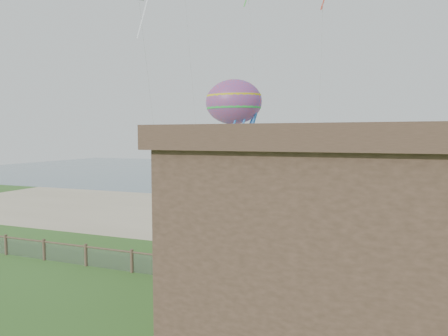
{
  "coord_description": "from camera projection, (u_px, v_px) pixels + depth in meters",
  "views": [
    {
      "loc": [
        8.9,
        -11.63,
        7.21
      ],
      "look_at": [
        1.47,
        8.0,
        5.55
      ],
      "focal_mm": 32.0,
      "sensor_mm": 36.0,
      "label": 1
    }
  ],
  "objects": [
    {
      "name": "ocean",
      "position": [
        324.0,
        174.0,
        76.09
      ],
      "size": [
        160.0,
        68.0,
        0.02
      ],
      "primitive_type": "cube",
      "color": "slate",
      "rests_on": "ground"
    },
    {
      "name": "octopus_kite",
      "position": [
        233.0,
        132.0,
        26.08
      ],
      "size": [
        4.26,
        3.55,
        7.54
      ],
      "primitive_type": null,
      "rotation": [
        0.0,
        0.0,
        -0.3
      ],
      "color": "#FF2F28"
    },
    {
      "name": "kite_white",
      "position": [
        139.0,
        5.0,
        28.15
      ],
      "size": [
        2.35,
        2.18,
        3.23
      ],
      "primitive_type": null,
      "rotation": [
        0.44,
        0.0,
        0.94
      ],
      "color": "white"
    },
    {
      "name": "ground",
      "position": [
        109.0,
        335.0,
        14.55
      ],
      "size": [
        160.0,
        160.0,
        0.0
      ],
      "primitive_type": "plane",
      "color": "#355B1F",
      "rests_on": "ground"
    },
    {
      "name": "picnic_table",
      "position": [
        253.0,
        291.0,
        17.78
      ],
      "size": [
        2.01,
        1.77,
        0.7
      ],
      "primitive_type": null,
      "rotation": [
        0.0,
        0.0,
        0.37
      ],
      "color": "brown",
      "rests_on": "ground"
    },
    {
      "name": "sand_beach",
      "position": [
        265.0,
        219.0,
        35.06
      ],
      "size": [
        72.0,
        20.0,
        0.02
      ],
      "primitive_type": "cube",
      "color": "#BFAF8A",
      "rests_on": "ground"
    },
    {
      "name": "chainlink_fence",
      "position": [
        183.0,
        269.0,
        20.1
      ],
      "size": [
        36.2,
        0.2,
        1.25
      ],
      "primitive_type": null,
      "color": "brown",
      "rests_on": "ground"
    }
  ]
}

